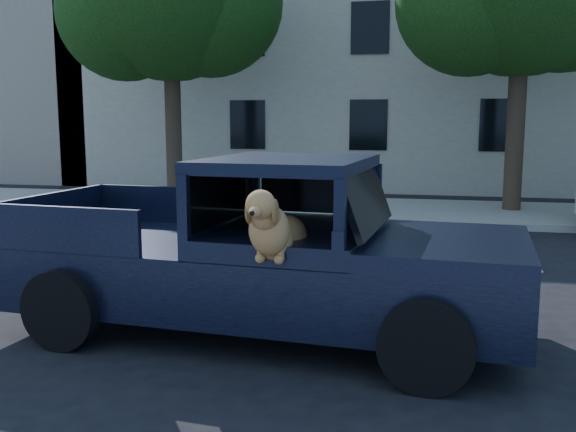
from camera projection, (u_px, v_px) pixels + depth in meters
ground at (176, 315)px, 7.93m from camera, size 120.00×120.00×0.00m
far_sidewalk at (312, 208)px, 16.79m from camera, size 60.00×4.00×0.15m
lane_stripes at (366, 263)px, 10.78m from camera, size 21.60×0.14×0.01m
building_main at (435, 58)px, 22.51m from camera, size 26.00×6.00×9.00m
pickup_truck at (257, 275)px, 7.17m from camera, size 5.70×3.04×1.99m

